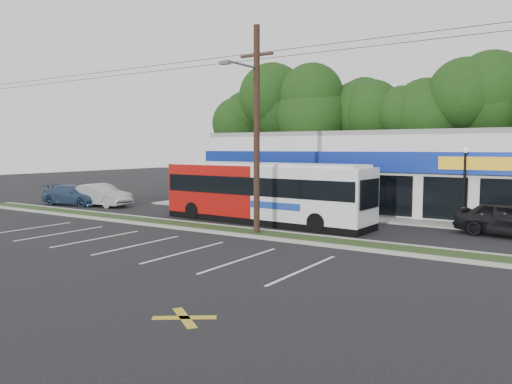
{
  "coord_description": "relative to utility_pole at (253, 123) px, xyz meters",
  "views": [
    {
      "loc": [
        16.11,
        -19.17,
        4.23
      ],
      "look_at": [
        0.35,
        5.0,
        1.67
      ],
      "focal_mm": 35.0,
      "sensor_mm": 36.0,
      "label": 1
    }
  ],
  "objects": [
    {
      "name": "ground",
      "position": [
        -2.83,
        -0.93,
        -5.41
      ],
      "size": [
        120.0,
        120.0,
        0.0
      ],
      "primitive_type": "plane",
      "color": "black",
      "rests_on": "ground"
    },
    {
      "name": "grass_strip",
      "position": [
        -2.83,
        0.07,
        -5.35
      ],
      "size": [
        40.0,
        1.6,
        0.12
      ],
      "primitive_type": "cube",
      "color": "#1F3A17",
      "rests_on": "ground"
    },
    {
      "name": "curb_south",
      "position": [
        -2.83,
        -0.78,
        -5.34
      ],
      "size": [
        40.0,
        0.25,
        0.14
      ],
      "primitive_type": "cube",
      "color": "#9E9E93",
      "rests_on": "ground"
    },
    {
      "name": "curb_north",
      "position": [
        -2.83,
        0.92,
        -5.34
      ],
      "size": [
        40.0,
        0.25,
        0.14
      ],
      "primitive_type": "cube",
      "color": "#9E9E93",
      "rests_on": "ground"
    },
    {
      "name": "sidewalk",
      "position": [
        2.17,
        8.07,
        -5.36
      ],
      "size": [
        32.0,
        2.2,
        0.1
      ],
      "primitive_type": "cube",
      "color": "#9E9E93",
      "rests_on": "ground"
    },
    {
      "name": "strip_mall",
      "position": [
        2.67,
        14.99,
        -2.76
      ],
      "size": [
        25.0,
        12.55,
        5.3
      ],
      "color": "silver",
      "rests_on": "ground"
    },
    {
      "name": "utility_pole",
      "position": [
        0.0,
        0.0,
        0.0
      ],
      "size": [
        50.0,
        2.77,
        10.0
      ],
      "color": "black",
      "rests_on": "ground"
    },
    {
      "name": "lamp_post",
      "position": [
        8.17,
        7.87,
        -2.74
      ],
      "size": [
        0.3,
        0.3,
        4.25
      ],
      "color": "black",
      "rests_on": "ground"
    },
    {
      "name": "tree_line",
      "position": [
        1.17,
        25.07,
        3.0
      ],
      "size": [
        46.76,
        6.76,
        11.83
      ],
      "color": "black",
      "rests_on": "ground"
    },
    {
      "name": "metrobus",
      "position": [
        -1.59,
        3.57,
        -3.62
      ],
      "size": [
        12.68,
        3.25,
        3.38
      ],
      "rotation": [
        0.0,
        0.0,
        -0.05
      ],
      "color": "#A10F0C",
      "rests_on": "ground"
    },
    {
      "name": "car_dark",
      "position": [
        10.59,
        6.13,
        -4.57
      ],
      "size": [
        5.23,
        2.9,
        1.68
      ],
      "primitive_type": "imported",
      "rotation": [
        0.0,
        0.0,
        1.38
      ],
      "color": "black",
      "rests_on": "ground"
    },
    {
      "name": "car_silver",
      "position": [
        -15.8,
        3.89,
        -4.61
      ],
      "size": [
        4.96,
        1.93,
        1.61
      ],
      "primitive_type": "imported",
      "rotation": [
        0.0,
        0.0,
        1.62
      ],
      "color": "#A2A6AA",
      "rests_on": "ground"
    },
    {
      "name": "car_blue",
      "position": [
        -18.14,
        3.36,
        -4.67
      ],
      "size": [
        5.38,
        2.89,
        1.48
      ],
      "primitive_type": "imported",
      "rotation": [
        0.0,
        0.0,
        1.74
      ],
      "color": "navy",
      "rests_on": "ground"
    },
    {
      "name": "pedestrian_a",
      "position": [
        2.52,
        5.07,
        -4.46
      ],
      "size": [
        0.83,
        0.78,
        1.9
      ],
      "primitive_type": "imported",
      "rotation": [
        0.0,
        0.0,
        3.8
      ],
      "color": "white",
      "rests_on": "ground"
    },
    {
      "name": "pedestrian_b",
      "position": [
        -0.83,
        7.4,
        -4.66
      ],
      "size": [
        0.8,
        0.67,
        1.5
      ],
      "primitive_type": "imported",
      "rotation": [
        0.0,
        0.0,
        3.0
      ],
      "color": "silver",
      "rests_on": "ground"
    }
  ]
}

